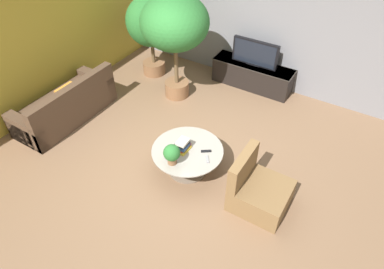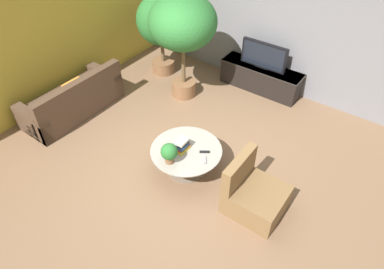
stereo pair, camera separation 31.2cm
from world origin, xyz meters
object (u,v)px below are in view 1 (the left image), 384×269
at_px(television, 255,53).
at_px(armchair_wicker, 258,191).
at_px(coffee_table, 188,156).
at_px(potted_plant_tabletop, 172,154).
at_px(couch_by_wall, 66,106).
at_px(media_console, 252,75).
at_px(potted_palm_corner, 175,26).
at_px(potted_palm_tall, 151,24).

xyz_separation_m(television, armchair_wicker, (1.38, -2.89, -0.53)).
relative_size(coffee_table, potted_plant_tabletop, 3.34).
bearing_deg(television, couch_by_wall, -131.61).
distance_m(armchair_wicker, potted_plant_tabletop, 1.38).
xyz_separation_m(media_console, potted_plant_tabletop, (0.09, -3.23, 0.37)).
bearing_deg(potted_palm_corner, television, 43.02).
bearing_deg(potted_plant_tabletop, potted_palm_tall, 131.27).
relative_size(media_console, potted_plant_tabletop, 5.13).
bearing_deg(couch_by_wall, television, 138.39).
distance_m(media_console, potted_plant_tabletop, 3.25).
relative_size(coffee_table, potted_palm_corner, 0.54).
xyz_separation_m(television, potted_plant_tabletop, (0.09, -3.22, -0.15)).
bearing_deg(couch_by_wall, armchair_wicker, 90.20).
bearing_deg(potted_palm_tall, television, 16.97).
height_order(television, couch_by_wall, television).
bearing_deg(potted_plant_tabletop, armchair_wicker, 14.49).
relative_size(couch_by_wall, potted_palm_corner, 0.93).
bearing_deg(potted_palm_tall, armchair_wicker, -32.29).
relative_size(couch_by_wall, armchair_wicker, 2.30).
xyz_separation_m(armchair_wicker, potted_palm_corner, (-2.59, 1.76, 1.27)).
distance_m(television, coffee_table, 2.91).
distance_m(television, potted_palm_corner, 1.81).
distance_m(couch_by_wall, potted_plant_tabletop, 2.72).
relative_size(television, coffee_table, 0.86).
bearing_deg(potted_plant_tabletop, couch_by_wall, 173.23).
distance_m(coffee_table, potted_plant_tabletop, 0.49).
bearing_deg(potted_plant_tabletop, media_console, 91.67).
xyz_separation_m(armchair_wicker, potted_palm_tall, (-3.53, 2.23, 0.91)).
bearing_deg(coffee_table, couch_by_wall, -179.14).
xyz_separation_m(media_console, coffee_table, (0.14, -2.87, 0.04)).
bearing_deg(potted_palm_corner, potted_palm_tall, 153.46).
height_order(couch_by_wall, potted_plant_tabletop, couch_by_wall).
xyz_separation_m(couch_by_wall, potted_palm_corner, (1.37, 1.78, 1.25)).
relative_size(television, potted_palm_tall, 0.55).
xyz_separation_m(armchair_wicker, potted_plant_tabletop, (-1.28, -0.33, 0.38)).
relative_size(coffee_table, potted_palm_tall, 0.64).
distance_m(coffee_table, armchair_wicker, 1.24).
height_order(coffee_table, potted_plant_tabletop, potted_plant_tabletop).
relative_size(television, couch_by_wall, 0.50).
xyz_separation_m(television, potted_palm_tall, (-2.16, -0.66, 0.37)).
xyz_separation_m(potted_palm_tall, potted_plant_tabletop, (2.25, -2.57, -0.52)).
height_order(media_console, television, television).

